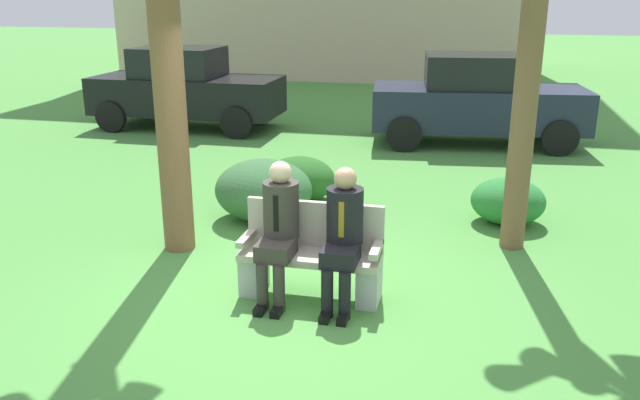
{
  "coord_description": "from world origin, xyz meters",
  "views": [
    {
      "loc": [
        1.62,
        -5.47,
        2.83
      ],
      "look_at": [
        0.23,
        0.46,
        0.85
      ],
      "focal_mm": 36.6,
      "sensor_mm": 36.0,
      "label": 1
    }
  ],
  "objects_px": {
    "seated_man_left": "(279,224)",
    "shrub_far_lawn": "(264,190)",
    "seated_man_right": "(343,231)",
    "shrub_mid_lawn": "(508,201)",
    "park_bench": "(312,256)",
    "parked_car_near": "(185,88)",
    "shrub_near_bench": "(300,179)",
    "parked_car_far": "(476,100)"
  },
  "relations": [
    {
      "from": "seated_man_right",
      "to": "parked_car_near",
      "type": "height_order",
      "value": "parked_car_near"
    },
    {
      "from": "park_bench",
      "to": "seated_man_left",
      "type": "xyz_separation_m",
      "value": [
        -0.29,
        -0.12,
        0.34
      ]
    },
    {
      "from": "shrub_mid_lawn",
      "to": "seated_man_left",
      "type": "bearing_deg",
      "value": -129.81
    },
    {
      "from": "shrub_far_lawn",
      "to": "parked_car_near",
      "type": "height_order",
      "value": "parked_car_near"
    },
    {
      "from": "park_bench",
      "to": "shrub_near_bench",
      "type": "relative_size",
      "value": 1.35
    },
    {
      "from": "shrub_mid_lawn",
      "to": "shrub_near_bench",
      "type": "bearing_deg",
      "value": 174.06
    },
    {
      "from": "park_bench",
      "to": "parked_car_near",
      "type": "height_order",
      "value": "parked_car_near"
    },
    {
      "from": "shrub_mid_lawn",
      "to": "parked_car_near",
      "type": "distance_m",
      "value": 7.89
    },
    {
      "from": "seated_man_right",
      "to": "shrub_mid_lawn",
      "type": "relative_size",
      "value": 1.42
    },
    {
      "from": "shrub_mid_lawn",
      "to": "parked_car_far",
      "type": "bearing_deg",
      "value": 95.76
    },
    {
      "from": "park_bench",
      "to": "parked_car_far",
      "type": "distance_m",
      "value": 7.12
    },
    {
      "from": "seated_man_right",
      "to": "shrub_mid_lawn",
      "type": "height_order",
      "value": "seated_man_right"
    },
    {
      "from": "seated_man_right",
      "to": "parked_car_far",
      "type": "distance_m",
      "value": 7.16
    },
    {
      "from": "seated_man_left",
      "to": "shrub_mid_lawn",
      "type": "height_order",
      "value": "seated_man_left"
    },
    {
      "from": "seated_man_right",
      "to": "shrub_near_bench",
      "type": "distance_m",
      "value": 3.2
    },
    {
      "from": "shrub_near_bench",
      "to": "parked_car_near",
      "type": "height_order",
      "value": "parked_car_near"
    },
    {
      "from": "seated_man_left",
      "to": "parked_car_near",
      "type": "distance_m",
      "value": 8.36
    },
    {
      "from": "parked_car_far",
      "to": "shrub_far_lawn",
      "type": "bearing_deg",
      "value": -117.47
    },
    {
      "from": "shrub_near_bench",
      "to": "parked_car_far",
      "type": "relative_size",
      "value": 0.24
    },
    {
      "from": "park_bench",
      "to": "seated_man_right",
      "type": "height_order",
      "value": "seated_man_right"
    },
    {
      "from": "park_bench",
      "to": "shrub_mid_lawn",
      "type": "distance_m",
      "value": 3.17
    },
    {
      "from": "seated_man_left",
      "to": "seated_man_right",
      "type": "relative_size",
      "value": 1.01
    },
    {
      "from": "shrub_near_bench",
      "to": "parked_car_near",
      "type": "xyz_separation_m",
      "value": [
        -3.61,
        4.3,
        0.53
      ]
    },
    {
      "from": "seated_man_right",
      "to": "parked_car_near",
      "type": "distance_m",
      "value": 8.69
    },
    {
      "from": "shrub_far_lawn",
      "to": "seated_man_left",
      "type": "bearing_deg",
      "value": -68.29
    },
    {
      "from": "shrub_far_lawn",
      "to": "parked_car_far",
      "type": "bearing_deg",
      "value": 62.53
    },
    {
      "from": "seated_man_left",
      "to": "park_bench",
      "type": "bearing_deg",
      "value": 22.03
    },
    {
      "from": "parked_car_near",
      "to": "parked_car_far",
      "type": "distance_m",
      "value": 5.95
    },
    {
      "from": "park_bench",
      "to": "shrub_mid_lawn",
      "type": "xyz_separation_m",
      "value": [
        1.92,
        2.53,
        -0.11
      ]
    },
    {
      "from": "seated_man_left",
      "to": "parked_car_near",
      "type": "height_order",
      "value": "parked_car_near"
    },
    {
      "from": "seated_man_left",
      "to": "shrub_far_lawn",
      "type": "height_order",
      "value": "seated_man_left"
    },
    {
      "from": "seated_man_left",
      "to": "shrub_far_lawn",
      "type": "relative_size",
      "value": 1.06
    },
    {
      "from": "shrub_far_lawn",
      "to": "parked_car_far",
      "type": "xyz_separation_m",
      "value": [
        2.59,
        4.98,
        0.45
      ]
    },
    {
      "from": "seated_man_left",
      "to": "shrub_far_lawn",
      "type": "xyz_separation_m",
      "value": [
        -0.83,
        2.09,
        -0.35
      ]
    },
    {
      "from": "shrub_near_bench",
      "to": "shrub_mid_lawn",
      "type": "xyz_separation_m",
      "value": [
        2.79,
        -0.29,
        -0.02
      ]
    },
    {
      "from": "seated_man_left",
      "to": "shrub_mid_lawn",
      "type": "relative_size",
      "value": 1.44
    },
    {
      "from": "park_bench",
      "to": "shrub_near_bench",
      "type": "xyz_separation_m",
      "value": [
        -0.87,
        2.82,
        -0.08
      ]
    },
    {
      "from": "shrub_mid_lawn",
      "to": "parked_car_far",
      "type": "height_order",
      "value": "parked_car_far"
    },
    {
      "from": "shrub_far_lawn",
      "to": "parked_car_far",
      "type": "distance_m",
      "value": 5.63
    },
    {
      "from": "parked_car_near",
      "to": "parked_car_far",
      "type": "xyz_separation_m",
      "value": [
        5.95,
        -0.17,
        0.0
      ]
    },
    {
      "from": "shrub_near_bench",
      "to": "shrub_far_lawn",
      "type": "height_order",
      "value": "shrub_far_lawn"
    },
    {
      "from": "seated_man_right",
      "to": "parked_car_near",
      "type": "xyz_separation_m",
      "value": [
        -4.8,
        7.24,
        0.11
      ]
    }
  ]
}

